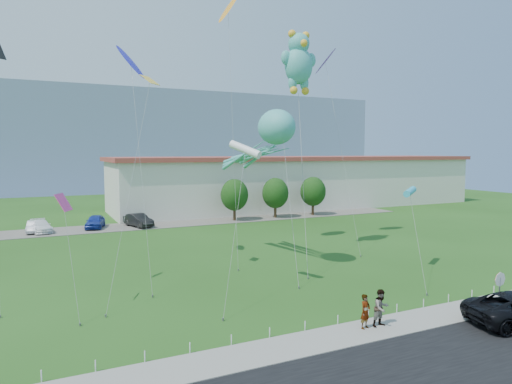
{
  "coord_description": "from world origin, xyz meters",
  "views": [
    {
      "loc": [
        -12.78,
        -20.28,
        8.97
      ],
      "look_at": [
        0.7,
        8.0,
        6.2
      ],
      "focal_mm": 32.0,
      "sensor_mm": 36.0,
      "label": 1
    }
  ],
  "objects_px": {
    "stop_sign": "(500,283)",
    "parked_car_white": "(41,226)",
    "octopus_kite": "(267,140)",
    "warehouse": "(301,181)",
    "parked_car_black": "(138,220)",
    "parked_car_blue": "(95,222)",
    "parked_car_silver": "(34,227)",
    "teddy_bear_kite": "(299,61)",
    "pedestrian_left": "(365,311)",
    "pedestrian_right": "(381,308)"
  },
  "relations": [
    {
      "from": "parked_car_black",
      "to": "octopus_kite",
      "type": "relative_size",
      "value": 0.39
    },
    {
      "from": "pedestrian_left",
      "to": "pedestrian_right",
      "type": "distance_m",
      "value": 0.92
    },
    {
      "from": "stop_sign",
      "to": "parked_car_blue",
      "type": "xyz_separation_m",
      "value": [
        -16.56,
        39.74,
        -1.05
      ]
    },
    {
      "from": "stop_sign",
      "to": "pedestrian_left",
      "type": "distance_m",
      "value": 7.95
    },
    {
      "from": "pedestrian_left",
      "to": "parked_car_white",
      "type": "bearing_deg",
      "value": 94.18
    },
    {
      "from": "parked_car_blue",
      "to": "parked_car_black",
      "type": "bearing_deg",
      "value": 2.57
    },
    {
      "from": "parked_car_white",
      "to": "teddy_bear_kite",
      "type": "bearing_deg",
      "value": -54.75
    },
    {
      "from": "pedestrian_left",
      "to": "parked_car_white",
      "type": "xyz_separation_m",
      "value": [
        -14.59,
        37.71,
        -0.25
      ]
    },
    {
      "from": "stop_sign",
      "to": "parked_car_white",
      "type": "height_order",
      "value": "stop_sign"
    },
    {
      "from": "warehouse",
      "to": "parked_car_black",
      "type": "distance_m",
      "value": 30.06
    },
    {
      "from": "stop_sign",
      "to": "parked_car_black",
      "type": "height_order",
      "value": "stop_sign"
    },
    {
      "from": "pedestrian_left",
      "to": "teddy_bear_kite",
      "type": "bearing_deg",
      "value": 53.58
    },
    {
      "from": "stop_sign",
      "to": "parked_car_silver",
      "type": "bearing_deg",
      "value": 120.16
    },
    {
      "from": "warehouse",
      "to": "parked_car_blue",
      "type": "distance_m",
      "value": 34.29
    },
    {
      "from": "octopus_kite",
      "to": "parked_car_silver",
      "type": "bearing_deg",
      "value": 124.04
    },
    {
      "from": "stop_sign",
      "to": "teddy_bear_kite",
      "type": "relative_size",
      "value": 0.13
    },
    {
      "from": "warehouse",
      "to": "stop_sign",
      "type": "relative_size",
      "value": 24.4
    },
    {
      "from": "parked_car_silver",
      "to": "teddy_bear_kite",
      "type": "height_order",
      "value": "teddy_bear_kite"
    },
    {
      "from": "warehouse",
      "to": "octopus_kite",
      "type": "distance_m",
      "value": 40.68
    },
    {
      "from": "teddy_bear_kite",
      "to": "octopus_kite",
      "type": "bearing_deg",
      "value": -146.06
    },
    {
      "from": "stop_sign",
      "to": "parked_car_black",
      "type": "xyz_separation_m",
      "value": [
        -11.79,
        38.57,
        -1.03
      ]
    },
    {
      "from": "pedestrian_left",
      "to": "parked_car_silver",
      "type": "relative_size",
      "value": 0.45
    },
    {
      "from": "parked_car_silver",
      "to": "parked_car_blue",
      "type": "height_order",
      "value": "parked_car_blue"
    },
    {
      "from": "stop_sign",
      "to": "pedestrian_left",
      "type": "bearing_deg",
      "value": 167.8
    },
    {
      "from": "parked_car_blue",
      "to": "parked_car_black",
      "type": "distance_m",
      "value": 4.92
    },
    {
      "from": "stop_sign",
      "to": "octopus_kite",
      "type": "height_order",
      "value": "octopus_kite"
    },
    {
      "from": "stop_sign",
      "to": "parked_car_white",
      "type": "distance_m",
      "value": 45.28
    },
    {
      "from": "stop_sign",
      "to": "warehouse",
      "type": "bearing_deg",
      "value": 71.1
    },
    {
      "from": "octopus_kite",
      "to": "stop_sign",
      "type": "bearing_deg",
      "value": -66.81
    },
    {
      "from": "stop_sign",
      "to": "pedestrian_right",
      "type": "xyz_separation_m",
      "value": [
        -6.82,
        1.54,
        -0.81
      ]
    },
    {
      "from": "parked_car_silver",
      "to": "pedestrian_right",
      "type": "bearing_deg",
      "value": -61.78
    },
    {
      "from": "warehouse",
      "to": "pedestrian_left",
      "type": "xyz_separation_m",
      "value": [
        -24.23,
        -46.53,
        -3.15
      ]
    },
    {
      "from": "parked_car_white",
      "to": "teddy_bear_kite",
      "type": "xyz_separation_m",
      "value": [
        20.44,
        -21.15,
        15.97
      ]
    },
    {
      "from": "pedestrian_left",
      "to": "parked_car_silver",
      "type": "height_order",
      "value": "pedestrian_left"
    },
    {
      "from": "warehouse",
      "to": "stop_sign",
      "type": "height_order",
      "value": "warehouse"
    },
    {
      "from": "parked_car_blue",
      "to": "parked_car_black",
      "type": "height_order",
      "value": "parked_car_black"
    },
    {
      "from": "pedestrian_left",
      "to": "octopus_kite",
      "type": "distance_m",
      "value": 16.19
    },
    {
      "from": "stop_sign",
      "to": "teddy_bear_kite",
      "type": "bearing_deg",
      "value": 95.87
    },
    {
      "from": "warehouse",
      "to": "parked_car_silver",
      "type": "height_order",
      "value": "warehouse"
    },
    {
      "from": "parked_car_silver",
      "to": "teddy_bear_kite",
      "type": "relative_size",
      "value": 0.2
    },
    {
      "from": "pedestrian_right",
      "to": "parked_car_black",
      "type": "height_order",
      "value": "pedestrian_right"
    },
    {
      "from": "parked_car_white",
      "to": "parked_car_black",
      "type": "height_order",
      "value": "parked_car_black"
    },
    {
      "from": "parked_car_silver",
      "to": "octopus_kite",
      "type": "height_order",
      "value": "octopus_kite"
    },
    {
      "from": "parked_car_silver",
      "to": "stop_sign",
      "type": "bearing_deg",
      "value": -54.67
    },
    {
      "from": "pedestrian_left",
      "to": "parked_car_black",
      "type": "relative_size",
      "value": 0.37
    },
    {
      "from": "parked_car_silver",
      "to": "parked_car_black",
      "type": "bearing_deg",
      "value": -0.09
    },
    {
      "from": "parked_car_blue",
      "to": "octopus_kite",
      "type": "height_order",
      "value": "octopus_kite"
    },
    {
      "from": "parked_car_silver",
      "to": "parked_car_black",
      "type": "relative_size",
      "value": 0.82
    },
    {
      "from": "parked_car_white",
      "to": "parked_car_black",
      "type": "xyz_separation_m",
      "value": [
        10.53,
        -0.82,
        0.11
      ]
    },
    {
      "from": "parked_car_black",
      "to": "octopus_kite",
      "type": "bearing_deg",
      "value": -95.55
    }
  ]
}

